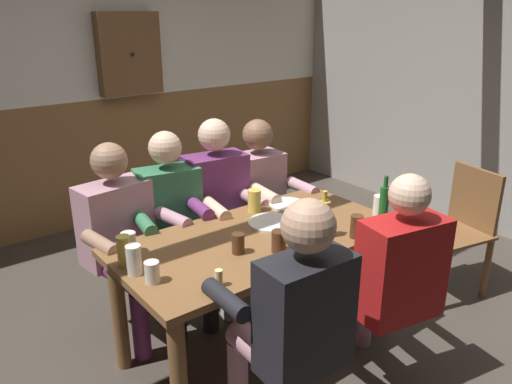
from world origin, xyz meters
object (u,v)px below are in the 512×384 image
(plate_0, at_px, (272,223))
(pint_glass_6, at_px, (134,260))
(pint_glass_0, at_px, (254,201))
(table_candle, at_px, (219,278))
(bottle_0, at_px, (384,204))
(pint_glass_8, at_px, (152,272))
(person_3, at_px, (264,195))
(pint_glass_1, at_px, (238,243))
(dining_table, at_px, (260,254))
(pint_glass_4, at_px, (129,243))
(chair_empty_near_right, at_px, (459,227))
(person_0, at_px, (123,233))
(person_1, at_px, (174,220))
(person_4, at_px, (293,315))
(pint_glass_7, at_px, (379,206))
(pint_glass_2, at_px, (279,241))
(person_5, at_px, (389,272))
(pint_glass_5, at_px, (124,251))
(wall_dart_cabinet, at_px, (129,54))
(person_2, at_px, (221,203))
(pint_glass_3, at_px, (357,227))
(plate_1, at_px, (287,204))
(bottle_1, at_px, (324,218))

(plate_0, distance_m, pint_glass_6, 0.88)
(plate_0, xyz_separation_m, pint_glass_0, (0.04, 0.22, 0.06))
(table_candle, relative_size, bottle_0, 0.28)
(pint_glass_0, xyz_separation_m, pint_glass_8, (-0.89, -0.39, -0.02))
(person_3, distance_m, pint_glass_1, 1.04)
(dining_table, bearing_deg, pint_glass_4, 159.52)
(table_candle, bearing_deg, chair_empty_near_right, -0.36)
(pint_glass_6, bearing_deg, person_0, 71.64)
(person_1, height_order, person_4, person_4)
(bottle_0, height_order, pint_glass_7, bottle_0)
(pint_glass_0, bearing_deg, pint_glass_2, -114.79)
(pint_glass_2, height_order, pint_glass_6, pint_glass_6)
(person_4, bearing_deg, table_candle, 118.68)
(person_5, height_order, pint_glass_5, person_5)
(pint_glass_8, bearing_deg, bottle_0, -8.43)
(dining_table, distance_m, wall_dart_cabinet, 2.49)
(dining_table, height_order, pint_glass_5, pint_glass_5)
(person_5, xyz_separation_m, pint_glass_7, (0.40, 0.40, 0.13))
(person_1, bearing_deg, dining_table, 117.20)
(person_2, distance_m, pint_glass_3, 1.00)
(person_2, height_order, pint_glass_3, person_2)
(person_1, xyz_separation_m, pint_glass_7, (0.92, -0.84, 0.13))
(person_0, relative_size, pint_glass_2, 10.46)
(bottle_0, height_order, pint_glass_5, bottle_0)
(bottle_0, bearing_deg, wall_dart_cabinet, 97.21)
(pint_glass_2, height_order, pint_glass_7, pint_glass_7)
(pint_glass_1, distance_m, pint_glass_4, 0.56)
(person_3, distance_m, plate_1, 0.41)
(person_0, height_order, pint_glass_6, person_0)
(chair_empty_near_right, bearing_deg, pint_glass_2, 97.97)
(table_candle, bearing_deg, dining_table, 32.94)
(person_0, distance_m, wall_dart_cabinet, 2.07)
(pint_glass_0, distance_m, pint_glass_7, 0.75)
(person_0, distance_m, person_4, 1.27)
(dining_table, distance_m, person_1, 0.65)
(pint_glass_3, height_order, pint_glass_5, pint_glass_5)
(person_0, bearing_deg, person_5, 116.20)
(pint_glass_8, bearing_deg, bottle_1, -7.75)
(dining_table, distance_m, pint_glass_3, 0.55)
(plate_0, bearing_deg, person_1, 123.03)
(person_4, bearing_deg, pint_glass_8, 127.78)
(pint_glass_0, height_order, pint_glass_1, pint_glass_0)
(bottle_0, bearing_deg, pint_glass_6, 167.00)
(plate_1, relative_size, pint_glass_8, 2.31)
(bottle_1, relative_size, pint_glass_7, 2.02)
(dining_table, height_order, bottle_0, bottle_0)
(pint_glass_8, bearing_deg, chair_empty_near_right, -5.85)
(plate_0, height_order, plate_1, same)
(table_candle, height_order, pint_glass_2, pint_glass_2)
(pint_glass_4, bearing_deg, table_candle, -71.89)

